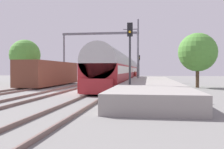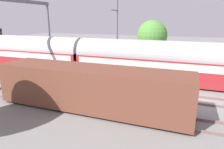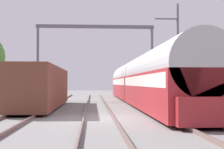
{
  "view_description": "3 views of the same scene",
  "coord_description": "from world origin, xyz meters",
  "px_view_note": "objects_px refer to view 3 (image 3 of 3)",
  "views": [
    {
      "loc": [
        7.58,
        -21.89,
        1.87
      ],
      "look_at": [
        3.97,
        3.22,
        1.42
      ],
      "focal_mm": 40.38,
      "sensor_mm": 36.0,
      "label": 1
    },
    {
      "loc": [
        -15.48,
        1.0,
        5.91
      ],
      "look_at": [
        -0.96,
        6.48,
        1.67
      ],
      "focal_mm": 32.64,
      "sensor_mm": 36.0,
      "label": 2
    },
    {
      "loc": [
        -0.3,
        -16.16,
        1.77
      ],
      "look_at": [
        1.98,
        21.61,
        2.77
      ],
      "focal_mm": 51.73,
      "sensor_mm": 36.0,
      "label": 3
    }
  ],
  "objects_px": {
    "railway_signal_far": "(140,74)",
    "catenary_gantry": "(95,46)",
    "person_crossing": "(152,90)",
    "freight_car": "(40,87)",
    "passenger_train": "(141,81)"
  },
  "relations": [
    {
      "from": "freight_car",
      "to": "person_crossing",
      "type": "relative_size",
      "value": 7.51
    },
    {
      "from": "railway_signal_far",
      "to": "catenary_gantry",
      "type": "height_order",
      "value": "catenary_gantry"
    },
    {
      "from": "person_crossing",
      "to": "railway_signal_far",
      "type": "relative_size",
      "value": 0.37
    },
    {
      "from": "passenger_train",
      "to": "person_crossing",
      "type": "bearing_deg",
      "value": 67.4
    },
    {
      "from": "freight_car",
      "to": "person_crossing",
      "type": "bearing_deg",
      "value": 43.34
    },
    {
      "from": "person_crossing",
      "to": "railway_signal_far",
      "type": "xyz_separation_m",
      "value": [
        0.24,
        9.68,
        1.97
      ]
    },
    {
      "from": "railway_signal_far",
      "to": "catenary_gantry",
      "type": "bearing_deg",
      "value": -126.09
    },
    {
      "from": "person_crossing",
      "to": "railway_signal_far",
      "type": "distance_m",
      "value": 9.88
    },
    {
      "from": "freight_car",
      "to": "passenger_train",
      "type": "bearing_deg",
      "value": 32.43
    },
    {
      "from": "railway_signal_far",
      "to": "catenary_gantry",
      "type": "xyz_separation_m",
      "value": [
        -5.89,
        -8.08,
        2.62
      ]
    },
    {
      "from": "passenger_train",
      "to": "person_crossing",
      "type": "height_order",
      "value": "passenger_train"
    },
    {
      "from": "freight_car",
      "to": "railway_signal_far",
      "type": "relative_size",
      "value": 2.8
    },
    {
      "from": "person_crossing",
      "to": "freight_car",
      "type": "bearing_deg",
      "value": 114.46
    },
    {
      "from": "railway_signal_far",
      "to": "catenary_gantry",
      "type": "relative_size",
      "value": 0.38
    },
    {
      "from": "passenger_train",
      "to": "person_crossing",
      "type": "distance_m",
      "value": 4.47
    }
  ]
}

